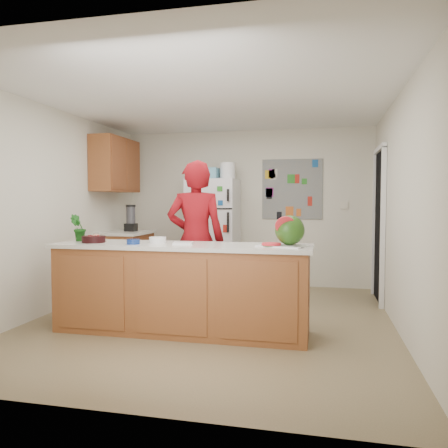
% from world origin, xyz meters
% --- Properties ---
extents(floor, '(4.00, 4.50, 0.02)m').
position_xyz_m(floor, '(0.00, 0.00, -0.01)').
color(floor, brown).
rests_on(floor, ground).
extents(wall_back, '(4.00, 0.02, 2.50)m').
position_xyz_m(wall_back, '(0.00, 2.26, 1.25)').
color(wall_back, beige).
rests_on(wall_back, ground).
extents(wall_left, '(0.02, 4.50, 2.50)m').
position_xyz_m(wall_left, '(-2.01, 0.00, 1.25)').
color(wall_left, beige).
rests_on(wall_left, ground).
extents(wall_right, '(0.02, 4.50, 2.50)m').
position_xyz_m(wall_right, '(2.01, 0.00, 1.25)').
color(wall_right, beige).
rests_on(wall_right, ground).
extents(ceiling, '(4.00, 4.50, 0.02)m').
position_xyz_m(ceiling, '(0.00, 0.00, 2.51)').
color(ceiling, white).
rests_on(ceiling, wall_back).
extents(doorway, '(0.03, 0.85, 2.04)m').
position_xyz_m(doorway, '(1.99, 1.45, 1.02)').
color(doorway, black).
rests_on(doorway, ground).
extents(peninsula_base, '(2.60, 0.62, 0.88)m').
position_xyz_m(peninsula_base, '(-0.20, -0.50, 0.44)').
color(peninsula_base, brown).
rests_on(peninsula_base, floor).
extents(peninsula_top, '(2.68, 0.70, 0.04)m').
position_xyz_m(peninsula_top, '(-0.20, -0.50, 0.90)').
color(peninsula_top, silver).
rests_on(peninsula_top, peninsula_base).
extents(side_counter_base, '(0.60, 0.80, 0.86)m').
position_xyz_m(side_counter_base, '(-1.69, 1.35, 0.43)').
color(side_counter_base, brown).
rests_on(side_counter_base, floor).
extents(side_counter_top, '(0.64, 0.84, 0.04)m').
position_xyz_m(side_counter_top, '(-1.69, 1.35, 0.88)').
color(side_counter_top, silver).
rests_on(side_counter_top, side_counter_base).
extents(upper_cabinets, '(0.35, 1.00, 0.80)m').
position_xyz_m(upper_cabinets, '(-1.82, 1.30, 1.90)').
color(upper_cabinets, brown).
rests_on(upper_cabinets, wall_left).
extents(refrigerator, '(0.75, 0.70, 1.70)m').
position_xyz_m(refrigerator, '(-0.45, 1.88, 0.85)').
color(refrigerator, silver).
rests_on(refrigerator, floor).
extents(fridge_top_bin, '(0.35, 0.28, 0.18)m').
position_xyz_m(fridge_top_bin, '(-0.55, 1.88, 1.79)').
color(fridge_top_bin, '#5999B2').
rests_on(fridge_top_bin, refrigerator).
extents(photo_collage, '(0.95, 0.01, 0.95)m').
position_xyz_m(photo_collage, '(0.75, 2.24, 1.55)').
color(photo_collage, slate).
rests_on(photo_collage, wall_back).
extents(person, '(0.74, 0.56, 1.82)m').
position_xyz_m(person, '(-0.20, 0.05, 0.91)').
color(person, maroon).
rests_on(person, floor).
extents(blender_appliance, '(0.14, 0.14, 0.38)m').
position_xyz_m(blender_appliance, '(-1.64, 1.43, 1.09)').
color(blender_appliance, black).
rests_on(blender_appliance, side_counter_top).
extents(cutting_board, '(0.53, 0.46, 0.01)m').
position_xyz_m(cutting_board, '(0.85, -0.50, 0.93)').
color(cutting_board, silver).
rests_on(cutting_board, peninsula_top).
extents(watermelon, '(0.29, 0.29, 0.29)m').
position_xyz_m(watermelon, '(0.91, -0.48, 1.08)').
color(watermelon, '#185F12').
rests_on(watermelon, cutting_board).
extents(watermelon_slice, '(0.19, 0.19, 0.02)m').
position_xyz_m(watermelon_slice, '(0.74, -0.55, 0.94)').
color(watermelon_slice, red).
rests_on(watermelon_slice, cutting_board).
extents(cherry_bowl, '(0.30, 0.30, 0.07)m').
position_xyz_m(cherry_bowl, '(-1.16, -0.56, 0.96)').
color(cherry_bowl, black).
rests_on(cherry_bowl, peninsula_top).
extents(white_bowl, '(0.20, 0.20, 0.06)m').
position_xyz_m(white_bowl, '(-0.48, -0.42, 0.95)').
color(white_bowl, silver).
rests_on(white_bowl, peninsula_top).
extents(cobalt_bowl, '(0.15, 0.15, 0.05)m').
position_xyz_m(cobalt_bowl, '(-0.67, -0.63, 0.95)').
color(cobalt_bowl, navy).
rests_on(cobalt_bowl, peninsula_top).
extents(plate, '(0.27, 0.27, 0.02)m').
position_xyz_m(plate, '(-1.16, -0.49, 0.93)').
color(plate, '#C5B699').
rests_on(plate, peninsula_top).
extents(paper_towel, '(0.22, 0.21, 0.02)m').
position_xyz_m(paper_towel, '(-0.17, -0.53, 0.93)').
color(paper_towel, white).
rests_on(paper_towel, peninsula_top).
extents(keys, '(0.11, 0.07, 0.01)m').
position_xyz_m(keys, '(1.00, -0.62, 0.93)').
color(keys, gray).
rests_on(keys, peninsula_top).
extents(potted_plant, '(0.21, 0.21, 0.30)m').
position_xyz_m(potted_plant, '(-1.40, -0.45, 1.07)').
color(potted_plant, '#0B3D0E').
rests_on(potted_plant, peninsula_top).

